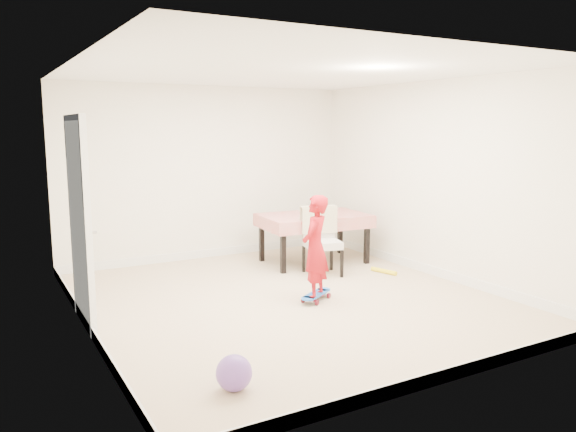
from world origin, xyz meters
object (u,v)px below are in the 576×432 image
skateboard (316,297)px  dining_chair (323,241)px  balloon (234,373)px  dining_table (314,238)px  child (315,251)px

skateboard → dining_chair: bearing=23.0°
skateboard → balloon: (-1.75, -1.60, 0.10)m
skateboard → balloon: balloon is taller
dining_table → child: 1.92m
skateboard → child: size_ratio=0.47×
dining_chair → child: 1.21m
dining_table → balloon: (-2.72, -3.20, -0.22)m
dining_chair → dining_table: bearing=81.4°
child → balloon: bearing=4.0°
dining_chair → child: (-0.73, -0.96, 0.14)m
skateboard → child: child is taller
dining_table → child: bearing=-116.9°
child → balloon: (-1.72, -1.57, -0.46)m
dining_table → skateboard: dining_table is taller
dining_table → skateboard: (-0.97, -1.60, -0.32)m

